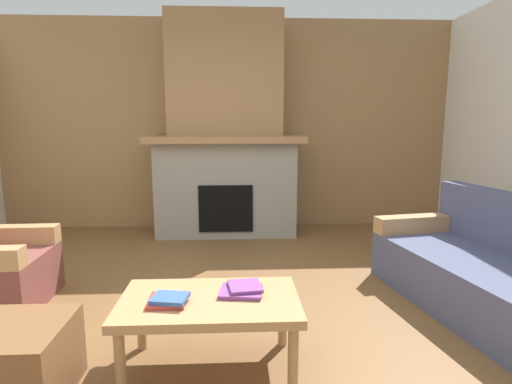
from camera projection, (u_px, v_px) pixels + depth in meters
The scene contains 8 objects.
ground at pixel (220, 332), 2.80m from camera, with size 9.00×9.00×0.00m, color brown.
wall_back_wood_panel at pixel (226, 125), 5.53m from camera, with size 6.00×0.12×2.70m, color #997047.
fireplace at pixel (226, 141), 5.19m from camera, with size 1.90×0.82×2.70m.
couch at pixel (491, 274), 3.09m from camera, with size 1.14×1.92×0.85m.
coffee_table at pixel (210, 307), 2.33m from camera, with size 1.00×0.60×0.43m.
ottoman at pixel (15, 364), 2.09m from camera, with size 0.52×0.52×0.40m, color brown.
book_stack_near_edge at pixel (168, 300), 2.25m from camera, with size 0.22×0.22×0.05m.
book_stack_center at pixel (242, 290), 2.39m from camera, with size 0.26×0.25×0.04m.
Camera 1 is at (0.11, -2.61, 1.40)m, focal length 29.22 mm.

